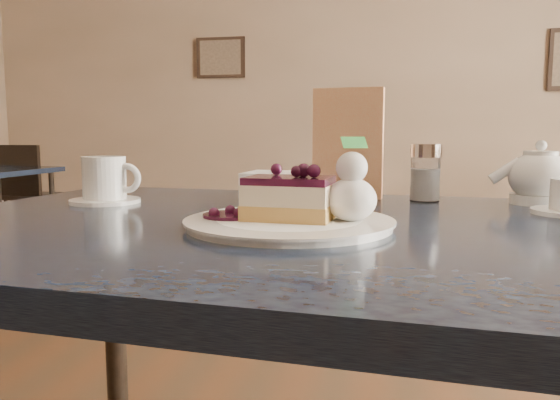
% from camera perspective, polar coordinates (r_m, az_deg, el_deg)
% --- Properties ---
extents(main_table, '(1.36, 0.96, 0.81)m').
position_cam_1_polar(main_table, '(0.89, 1.85, -7.67)').
color(main_table, '#1C2B3F').
rests_on(main_table, ground).
extents(dessert_plate, '(0.31, 0.31, 0.01)m').
position_cam_1_polar(dessert_plate, '(0.82, 0.96, -2.46)').
color(dessert_plate, white).
rests_on(dessert_plate, main_table).
extents(cheesecake_slice, '(0.14, 0.10, 0.06)m').
position_cam_1_polar(cheesecake_slice, '(0.81, 0.97, 0.16)').
color(cheesecake_slice, '#E09857').
rests_on(cheesecake_slice, dessert_plate).
extents(whipped_cream, '(0.08, 0.08, 0.07)m').
position_cam_1_polar(whipped_cream, '(0.81, 7.46, 0.06)').
color(whipped_cream, white).
rests_on(whipped_cream, dessert_plate).
extents(berry_sauce, '(0.09, 0.09, 0.01)m').
position_cam_1_polar(berry_sauce, '(0.84, -5.17, -1.63)').
color(berry_sauce, black).
rests_on(berry_sauce, dessert_plate).
extents(coffee_set, '(0.15, 0.14, 0.09)m').
position_cam_1_polar(coffee_set, '(1.16, -17.74, 1.79)').
color(coffee_set, white).
rests_on(coffee_set, main_table).
extents(tea_set, '(0.20, 0.26, 0.11)m').
position_cam_1_polar(tea_set, '(1.17, 25.92, 1.69)').
color(tea_set, white).
rests_on(tea_set, main_table).
extents(menu_card, '(0.15, 0.04, 0.24)m').
position_cam_1_polar(menu_card, '(1.20, 7.11, 5.88)').
color(menu_card, beige).
rests_on(menu_card, main_table).
extents(sugar_shaker, '(0.06, 0.06, 0.12)m').
position_cam_1_polar(sugar_shaker, '(1.17, 14.95, 2.83)').
color(sugar_shaker, white).
rests_on(sugar_shaker, main_table).
extents(napkin_stack, '(0.14, 0.14, 0.05)m').
position_cam_1_polar(napkin_stack, '(1.23, -0.48, 1.69)').
color(napkin_stack, white).
rests_on(napkin_stack, main_table).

